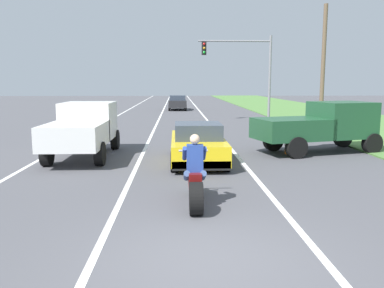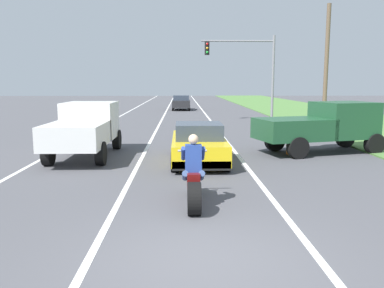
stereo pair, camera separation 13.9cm
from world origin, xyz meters
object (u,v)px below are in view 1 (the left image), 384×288
Objects in this scene: pickup_truck_right_shoulder_dark_green at (321,124)px; construction_barrel_nearest at (292,141)px; motorcycle_with_rider at (195,180)px; sports_car_yellow at (198,144)px; pickup_truck_left_lane_white at (84,127)px; traffic_light_mast_near at (247,64)px; distant_car_far_ahead at (177,102)px.

pickup_truck_right_shoulder_dark_green reaches higher than construction_barrel_nearest.
motorcycle_with_rider is at bearing -127.92° from pickup_truck_right_shoulder_dark_green.
pickup_truck_right_shoulder_dark_green is at bearing 19.77° from sports_car_yellow.
motorcycle_with_rider is 5.03m from sports_car_yellow.
pickup_truck_left_lane_white is 0.80× the size of traffic_light_mast_near.
pickup_truck_left_lane_white reaches higher than distant_car_far_ahead.
pickup_truck_right_shoulder_dark_green is (9.12, 0.64, 0.00)m from pickup_truck_left_lane_white.
pickup_truck_left_lane_white is 4.80× the size of construction_barrel_nearest.
pickup_truck_left_lane_white is 9.14m from pickup_truck_right_shoulder_dark_green.
sports_car_yellow is 5.30m from pickup_truck_right_shoulder_dark_green.
pickup_truck_left_lane_white is 26.19m from distant_car_far_ahead.
pickup_truck_right_shoulder_dark_green is at bearing -86.83° from traffic_light_mast_near.
sports_car_yellow is at bearing -106.22° from traffic_light_mast_near.
pickup_truck_left_lane_white and pickup_truck_right_shoulder_dark_green have the same top height.
construction_barrel_nearest is at bearing -80.34° from distant_car_far_ahead.
distant_car_far_ahead is at bearing 90.49° from motorcycle_with_rider.
motorcycle_with_rider is 8.64m from pickup_truck_right_shoulder_dark_green.
construction_barrel_nearest is (7.90, 0.34, -0.60)m from pickup_truck_left_lane_white.
motorcycle_with_rider is 0.46× the size of pickup_truck_left_lane_white.
motorcycle_with_rider is 2.21× the size of construction_barrel_nearest.
pickup_truck_left_lane_white is at bearing -97.78° from distant_car_far_ahead.
distant_car_far_ahead is at bearing 102.42° from pickup_truck_right_shoulder_dark_green.
traffic_light_mast_near reaches higher than construction_barrel_nearest.
pickup_truck_right_shoulder_dark_green reaches higher than distant_car_far_ahead.
traffic_light_mast_near is (4.25, 14.62, 3.40)m from sports_car_yellow.
distant_car_far_ahead is at bearing 111.31° from traffic_light_mast_near.
pickup_truck_right_shoulder_dark_green is 0.86× the size of traffic_light_mast_near.
motorcycle_with_rider is at bearing -58.21° from pickup_truck_left_lane_white.
motorcycle_with_rider is 7.26m from pickup_truck_left_lane_white.
traffic_light_mast_near is 13.62m from construction_barrel_nearest.
traffic_light_mast_near is 6.00× the size of construction_barrel_nearest.
sports_car_yellow is 0.90× the size of pickup_truck_left_lane_white.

